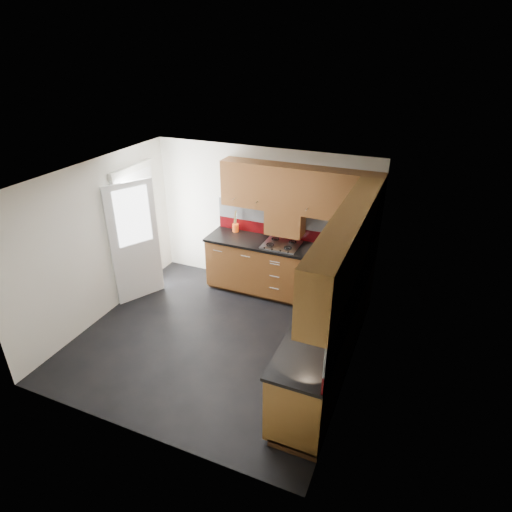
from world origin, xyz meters
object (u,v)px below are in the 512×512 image
at_px(utensil_pot, 235,227).
at_px(food_processor, 352,262).
at_px(toaster, 334,245).
at_px(gas_hob, 281,245).

bearing_deg(utensil_pot, food_processor, -16.22).
relative_size(toaster, food_processor, 0.87).
bearing_deg(food_processor, gas_hob, 162.02).
bearing_deg(food_processor, toaster, 125.13).
bearing_deg(toaster, food_processor, -54.87).
height_order(utensil_pot, toaster, utensil_pot).
distance_m(gas_hob, utensil_pot, 0.94).
distance_m(gas_hob, food_processor, 1.27).
xyz_separation_m(utensil_pot, food_processor, (2.11, -0.61, 0.05)).
height_order(gas_hob, utensil_pot, utensil_pot).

